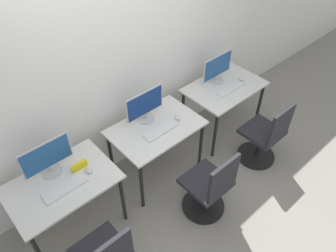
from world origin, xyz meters
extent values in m
plane|color=gray|center=(0.00, 0.00, 0.00)|extent=(20.00, 20.00, 0.00)
cube|color=silver|center=(0.00, 0.80, 1.40)|extent=(12.00, 0.05, 2.80)
cube|color=silver|center=(-1.15, 0.34, 0.73)|extent=(1.00, 0.67, 0.02)
cylinder|color=black|center=(-0.70, 0.05, 0.36)|extent=(0.04, 0.04, 0.72)
cylinder|color=black|center=(-1.60, 0.62, 0.36)|extent=(0.04, 0.04, 0.72)
cylinder|color=black|center=(-0.70, 0.62, 0.36)|extent=(0.04, 0.04, 0.72)
cylinder|color=#B2B2B7|center=(-1.15, 0.51, 0.75)|extent=(0.20, 0.20, 0.01)
cylinder|color=#B2B2B7|center=(-1.15, 0.51, 0.79)|extent=(0.04, 0.04, 0.07)
cube|color=#B2B2B7|center=(-1.15, 0.52, 0.97)|extent=(0.48, 0.01, 0.30)
cube|color=navy|center=(-1.15, 0.51, 0.97)|extent=(0.46, 0.01, 0.27)
cube|color=silver|center=(-1.15, 0.25, 0.75)|extent=(0.42, 0.14, 0.02)
ellipsoid|color=silver|center=(-0.88, 0.28, 0.76)|extent=(0.06, 0.09, 0.03)
cube|color=silver|center=(0.00, 0.34, 0.73)|extent=(1.00, 0.67, 0.02)
cylinder|color=black|center=(-0.45, 0.05, 0.36)|extent=(0.04, 0.04, 0.72)
cylinder|color=black|center=(0.45, 0.05, 0.36)|extent=(0.04, 0.04, 0.72)
cylinder|color=black|center=(-0.45, 0.62, 0.36)|extent=(0.04, 0.04, 0.72)
cylinder|color=black|center=(0.45, 0.62, 0.36)|extent=(0.04, 0.04, 0.72)
cylinder|color=#B2B2B7|center=(0.00, 0.51, 0.75)|extent=(0.20, 0.20, 0.01)
cylinder|color=#B2B2B7|center=(0.00, 0.51, 0.79)|extent=(0.04, 0.04, 0.07)
cube|color=#B2B2B7|center=(0.00, 0.52, 0.97)|extent=(0.48, 0.01, 0.30)
cube|color=navy|center=(0.00, 0.51, 0.97)|extent=(0.46, 0.01, 0.27)
cube|color=silver|center=(0.00, 0.25, 0.75)|extent=(0.42, 0.14, 0.02)
ellipsoid|color=silver|center=(0.27, 0.27, 0.76)|extent=(0.06, 0.09, 0.03)
cylinder|color=black|center=(0.05, -0.41, 0.01)|extent=(0.48, 0.48, 0.03)
cylinder|color=black|center=(0.05, -0.41, 0.22)|extent=(0.04, 0.04, 0.39)
cube|color=#232328|center=(0.05, -0.41, 0.44)|extent=(0.44, 0.44, 0.05)
cube|color=#232328|center=(0.05, -0.61, 0.69)|extent=(0.40, 0.04, 0.44)
cube|color=silver|center=(1.15, 0.34, 0.73)|extent=(1.00, 0.67, 0.02)
cylinder|color=black|center=(0.70, 0.05, 0.36)|extent=(0.04, 0.04, 0.72)
cylinder|color=black|center=(1.60, 0.05, 0.36)|extent=(0.04, 0.04, 0.72)
cylinder|color=black|center=(0.70, 0.62, 0.36)|extent=(0.04, 0.04, 0.72)
cylinder|color=black|center=(1.60, 0.62, 0.36)|extent=(0.04, 0.04, 0.72)
cylinder|color=#B2B2B7|center=(1.15, 0.49, 0.75)|extent=(0.20, 0.20, 0.01)
cylinder|color=#B2B2B7|center=(1.15, 0.49, 0.79)|extent=(0.04, 0.04, 0.07)
cube|color=#B2B2B7|center=(1.15, 0.49, 0.97)|extent=(0.48, 0.01, 0.30)
cube|color=navy|center=(1.15, 0.49, 0.97)|extent=(0.46, 0.01, 0.27)
cube|color=silver|center=(1.15, 0.25, 0.75)|extent=(0.42, 0.14, 0.02)
ellipsoid|color=silver|center=(1.41, 0.28, 0.76)|extent=(0.06, 0.09, 0.03)
cylinder|color=black|center=(1.11, -0.34, 0.01)|extent=(0.48, 0.48, 0.03)
cylinder|color=black|center=(1.11, -0.34, 0.22)|extent=(0.04, 0.04, 0.39)
cube|color=#232328|center=(1.11, -0.34, 0.44)|extent=(0.44, 0.44, 0.05)
cube|color=#232328|center=(1.11, -0.54, 0.69)|extent=(0.40, 0.04, 0.44)
cube|color=yellow|center=(-0.93, 0.37, 0.78)|extent=(0.16, 0.03, 0.08)
camera|label=1|loc=(-1.66, -1.73, 3.18)|focal=35.00mm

